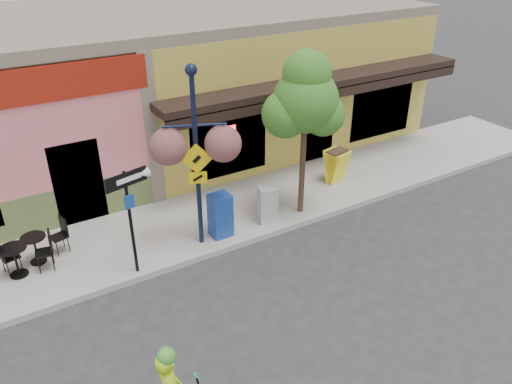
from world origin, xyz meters
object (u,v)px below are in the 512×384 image
Objects in this scene: building at (136,83)px; street_tree at (304,135)px; lamp_post at (197,161)px; newspaper_box_grey at (267,204)px; one_way_sign at (131,224)px; newspaper_box_blue at (220,215)px.

street_tree is (2.00, -6.52, 0.04)m from building.
lamp_post is 4.48× the size of newspaper_box_grey.
building is at bearing 55.25° from one_way_sign.
newspaper_box_blue is (2.23, 0.34, -0.66)m from one_way_sign.
building is 7.31m from one_way_sign.
street_tree is (2.32, -0.06, 1.59)m from newspaper_box_blue.
newspaper_box_blue is at bearing 26.47° from lamp_post.
building is at bearing 107.06° from street_tree.
newspaper_box_grey is (1.85, 0.00, -1.66)m from lamp_post.
lamp_post is at bearing -178.06° from newspaper_box_blue.
building is 7.51× the size of one_way_sign.
newspaper_box_blue reaches higher than newspaper_box_grey.
street_tree is at bearing -10.71° from one_way_sign.
building reaches higher than one_way_sign.
newspaper_box_grey is (1.31, -0.03, -0.07)m from newspaper_box_blue.
building reaches higher than newspaper_box_grey.
building is 4.27× the size of lamp_post.
newspaper_box_blue is 1.31m from newspaper_box_grey.
building is 16.60× the size of newspaper_box_blue.
building is 4.26× the size of street_tree.
street_tree is at bearing -3.50° from newspaper_box_blue.
newspaper_box_blue is 1.15× the size of newspaper_box_grey.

